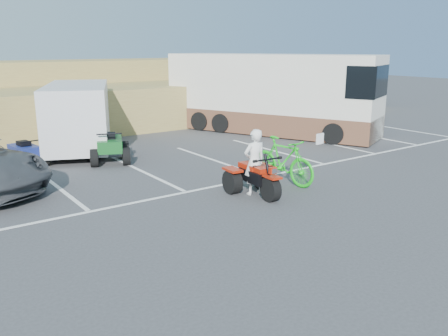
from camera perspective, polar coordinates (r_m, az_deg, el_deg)
ground at (r=11.01m, az=1.95°, el=-5.97°), size 100.00×100.00×0.00m
parking_stripes at (r=14.70m, az=-5.02°, el=-0.73°), size 28.00×5.16×0.01m
grass_embankment at (r=24.60m, az=-20.72°, el=7.91°), size 40.00×8.50×3.10m
red_trike_atv at (r=12.63m, az=4.02°, el=-3.29°), size 1.42×1.81×1.11m
rider at (r=12.51m, az=3.70°, el=0.73°), size 0.67×0.47×1.76m
green_dirt_bike at (r=13.66m, az=7.12°, el=0.90°), size 0.88×2.27×1.33m
cargo_trailer at (r=18.61m, az=-17.11°, el=6.10°), size 4.02×5.70×2.47m
rv_motorhome at (r=21.65m, az=5.64°, el=8.19°), size 6.10×9.75×3.45m
quad_atv_blue at (r=16.99m, az=-22.72°, el=0.25°), size 1.24×1.55×0.93m
quad_atv_green at (r=16.63m, az=-13.45°, el=0.71°), size 1.82×2.06×1.12m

